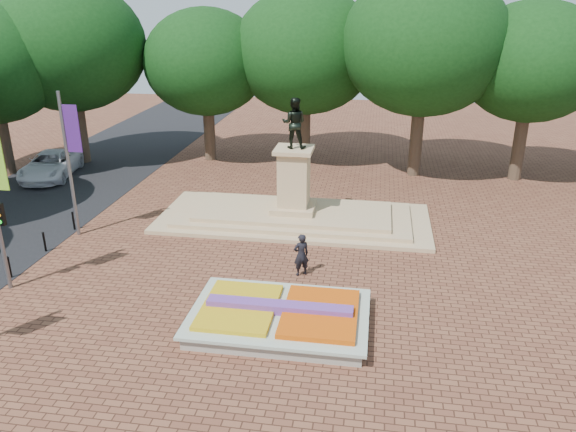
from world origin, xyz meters
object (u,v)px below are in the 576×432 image
object	(u,v)px
monument	(294,205)
pedestrian	(301,255)
flower_bed	(280,316)
van	(51,165)

from	to	relation	value
monument	pedestrian	world-z (taller)	monument
flower_bed	van	distance (m)	23.11
monument	pedestrian	xyz separation A→B (m)	(1.22, -6.00, 0.05)
flower_bed	pedestrian	xyz separation A→B (m)	(0.20, 4.00, 0.55)
van	flower_bed	bearing A→B (deg)	-51.94
flower_bed	monument	bearing A→B (deg)	95.87
flower_bed	monument	world-z (taller)	monument
flower_bed	van	size ratio (longest dim) A/B	1.08
flower_bed	van	bearing A→B (deg)	139.71
monument	flower_bed	bearing A→B (deg)	-84.13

